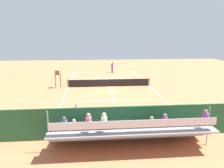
% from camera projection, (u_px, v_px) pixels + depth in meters
% --- Properties ---
extents(ground_plane, '(60.00, 60.00, 0.00)m').
position_uv_depth(ground_plane, '(109.00, 87.00, 27.79)').
color(ground_plane, '#CC7047').
extents(court_line_markings, '(10.10, 22.20, 0.01)m').
position_uv_depth(court_line_markings, '(109.00, 86.00, 27.82)').
color(court_line_markings, white).
rests_on(court_line_markings, ground).
extents(tennis_net, '(10.30, 0.10, 1.07)m').
position_uv_depth(tennis_net, '(109.00, 83.00, 27.68)').
color(tennis_net, black).
rests_on(tennis_net, ground).
extents(backdrop_wall, '(18.00, 0.16, 2.00)m').
position_uv_depth(backdrop_wall, '(127.00, 122.00, 13.96)').
color(backdrop_wall, '#235633').
rests_on(backdrop_wall, ground).
extents(bleacher_stand, '(9.06, 2.40, 2.48)m').
position_uv_depth(bleacher_stand, '(129.00, 131.00, 12.65)').
color(bleacher_stand, gray).
rests_on(bleacher_stand, ground).
extents(umpire_chair, '(0.67, 0.67, 2.14)m').
position_uv_depth(umpire_chair, '(58.00, 77.00, 26.83)').
color(umpire_chair, brown).
rests_on(umpire_chair, ground).
extents(courtside_bench, '(1.80, 0.40, 0.93)m').
position_uv_depth(courtside_bench, '(148.00, 123.00, 14.90)').
color(courtside_bench, '#9E754C').
rests_on(courtside_bench, ground).
extents(equipment_bag, '(0.90, 0.36, 0.36)m').
position_uv_depth(equipment_bag, '(125.00, 130.00, 14.72)').
color(equipment_bag, '#B22D2D').
rests_on(equipment_bag, ground).
extents(tennis_player, '(0.46, 0.56, 1.93)m').
position_uv_depth(tennis_player, '(112.00, 67.00, 37.57)').
color(tennis_player, navy).
rests_on(tennis_player, ground).
extents(tennis_racket, '(0.57, 0.42, 0.03)m').
position_uv_depth(tennis_racket, '(108.00, 73.00, 37.76)').
color(tennis_racket, black).
rests_on(tennis_racket, ground).
extents(tennis_ball_near, '(0.07, 0.07, 0.07)m').
position_uv_depth(tennis_ball_near, '(112.00, 76.00, 34.43)').
color(tennis_ball_near, '#CCDB33').
rests_on(tennis_ball_near, ground).
extents(line_judge, '(0.41, 0.55, 1.93)m').
position_uv_depth(line_judge, '(75.00, 119.00, 14.29)').
color(line_judge, '#232328').
rests_on(line_judge, ground).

